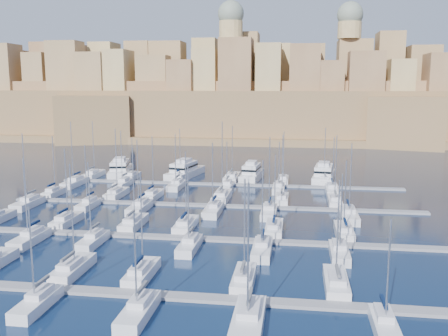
% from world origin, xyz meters
% --- Properties ---
extents(ground, '(600.00, 600.00, 0.00)m').
position_xyz_m(ground, '(0.00, 0.00, 0.00)').
color(ground, black).
rests_on(ground, ground).
extents(pontoon_near, '(84.00, 2.00, 0.40)m').
position_xyz_m(pontoon_near, '(0.00, -34.00, 0.20)').
color(pontoon_near, slate).
rests_on(pontoon_near, ground).
extents(pontoon_mid_near, '(84.00, 2.00, 0.40)m').
position_xyz_m(pontoon_mid_near, '(0.00, -12.00, 0.20)').
color(pontoon_mid_near, slate).
rests_on(pontoon_mid_near, ground).
extents(pontoon_mid_far, '(84.00, 2.00, 0.40)m').
position_xyz_m(pontoon_mid_far, '(0.00, 10.00, 0.20)').
color(pontoon_mid_far, slate).
rests_on(pontoon_mid_far, ground).
extents(pontoon_far, '(84.00, 2.00, 0.40)m').
position_xyz_m(pontoon_far, '(0.00, 32.00, 0.20)').
color(pontoon_far, slate).
rests_on(pontoon_far, ground).
extents(sailboat_2, '(2.72, 9.06, 14.67)m').
position_xyz_m(sailboat_2, '(-11.67, -28.58, 0.75)').
color(sailboat_2, silver).
rests_on(sailboat_2, ground).
extents(sailboat_3, '(2.62, 8.73, 13.78)m').
position_xyz_m(sailboat_3, '(-2.37, -28.74, 0.74)').
color(sailboat_3, silver).
rests_on(sailboat_3, ground).
extents(sailboat_4, '(2.55, 8.49, 13.42)m').
position_xyz_m(sailboat_4, '(10.67, -28.86, 0.73)').
color(sailboat_4, silver).
rests_on(sailboat_4, ground).
extents(sailboat_5, '(2.75, 9.15, 13.53)m').
position_xyz_m(sailboat_5, '(21.80, -28.54, 0.74)').
color(sailboat_5, silver).
rests_on(sailboat_5, ground).
extents(sailboat_8, '(2.41, 8.04, 11.86)m').
position_xyz_m(sailboat_8, '(-10.96, -38.92, 0.72)').
color(sailboat_8, silver).
rests_on(sailboat_8, ground).
extents(sailboat_9, '(2.59, 8.64, 11.76)m').
position_xyz_m(sailboat_9, '(0.62, -39.21, 0.72)').
color(sailboat_9, silver).
rests_on(sailboat_9, ground).
extents(sailboat_10, '(3.05, 10.18, 15.38)m').
position_xyz_m(sailboat_10, '(12.29, -39.96, 0.76)').
color(sailboat_10, silver).
rests_on(sailboat_10, ground).
extents(sailboat_11, '(2.25, 7.51, 11.97)m').
position_xyz_m(sailboat_11, '(25.75, -38.66, 0.71)').
color(sailboat_11, silver).
rests_on(sailboat_11, ground).
extents(sailboat_13, '(2.64, 8.80, 13.62)m').
position_xyz_m(sailboat_13, '(-23.04, -6.71, 0.74)').
color(sailboat_13, silver).
rests_on(sailboat_13, ground).
extents(sailboat_14, '(2.74, 9.15, 14.09)m').
position_xyz_m(sailboat_14, '(-10.87, -6.54, 0.74)').
color(sailboat_14, silver).
rests_on(sailboat_14, ground).
extents(sailboat_15, '(2.76, 9.19, 13.54)m').
position_xyz_m(sailboat_15, '(-1.68, -6.52, 0.74)').
color(sailboat_15, silver).
rests_on(sailboat_15, ground).
extents(sailboat_16, '(2.76, 9.20, 13.30)m').
position_xyz_m(sailboat_16, '(13.33, -6.51, 0.74)').
color(sailboat_16, silver).
rests_on(sailboat_16, ground).
extents(sailboat_17, '(2.75, 9.18, 12.60)m').
position_xyz_m(sailboat_17, '(24.67, -6.53, 0.73)').
color(sailboat_17, silver).
rests_on(sailboat_17, ground).
extents(sailboat_19, '(2.68, 8.95, 13.65)m').
position_xyz_m(sailboat_19, '(-23.93, -17.36, 0.74)').
color(sailboat_19, silver).
rests_on(sailboat_19, ground).
extents(sailboat_20, '(2.44, 8.14, 13.25)m').
position_xyz_m(sailboat_20, '(-13.88, -16.97, 0.73)').
color(sailboat_20, silver).
rests_on(sailboat_20, ground).
extents(sailboat_21, '(2.51, 8.37, 12.94)m').
position_xyz_m(sailboat_21, '(1.28, -17.08, 0.73)').
color(sailboat_21, silver).
rests_on(sailboat_21, ground).
extents(sailboat_22, '(2.67, 8.90, 14.19)m').
position_xyz_m(sailboat_22, '(12.11, -17.34, 0.74)').
color(sailboat_22, silver).
rests_on(sailboat_22, ground).
extents(sailboat_23, '(2.55, 8.51, 12.45)m').
position_xyz_m(sailboat_23, '(23.06, -17.14, 0.73)').
color(sailboat_23, silver).
rests_on(sailboat_23, ground).
extents(sailboat_24, '(2.37, 7.90, 13.58)m').
position_xyz_m(sailboat_24, '(-36.33, 14.85, 0.73)').
color(sailboat_24, silver).
rests_on(sailboat_24, ground).
extents(sailboat_25, '(2.79, 9.31, 15.23)m').
position_xyz_m(sailboat_25, '(-22.15, 15.54, 0.76)').
color(sailboat_25, silver).
rests_on(sailboat_25, ground).
extents(sailboat_26, '(2.63, 8.77, 13.80)m').
position_xyz_m(sailboat_26, '(-13.87, 15.27, 0.74)').
color(sailboat_26, silver).
rests_on(sailboat_26, ground).
extents(sailboat_27, '(3.12, 10.39, 16.97)m').
position_xyz_m(sailboat_27, '(1.14, 16.07, 0.78)').
color(sailboat_27, silver).
rests_on(sailboat_27, ground).
extents(sailboat_28, '(2.66, 8.88, 14.45)m').
position_xyz_m(sailboat_28, '(13.89, 15.33, 0.75)').
color(sailboat_28, silver).
rests_on(sailboat_28, ground).
extents(sailboat_29, '(2.63, 8.78, 14.59)m').
position_xyz_m(sailboat_29, '(24.73, 15.28, 0.75)').
color(sailboat_29, silver).
rests_on(sailboat_29, ground).
extents(sailboat_30, '(2.81, 9.35, 15.21)m').
position_xyz_m(sailboat_30, '(-36.62, 4.44, 0.76)').
color(sailboat_30, silver).
rests_on(sailboat_30, ground).
extents(sailboat_31, '(2.38, 7.93, 12.98)m').
position_xyz_m(sailboat_31, '(-24.14, 5.14, 0.73)').
color(sailboat_31, silver).
rests_on(sailboat_31, ground).
extents(sailboat_32, '(2.82, 9.40, 14.26)m').
position_xyz_m(sailboat_32, '(-13.28, 4.42, 0.75)').
color(sailboat_32, silver).
rests_on(sailboat_32, ground).
extents(sailboat_33, '(2.83, 9.45, 13.97)m').
position_xyz_m(sailboat_33, '(1.26, 4.39, 0.75)').
color(sailboat_33, silver).
rests_on(sailboat_33, ground).
extents(sailboat_34, '(2.78, 9.28, 15.20)m').
position_xyz_m(sailboat_34, '(11.87, 4.47, 0.76)').
color(sailboat_34, silver).
rests_on(sailboat_34, ground).
extents(sailboat_35, '(3.08, 10.26, 14.34)m').
position_xyz_m(sailboat_35, '(26.40, 3.99, 0.76)').
color(sailboat_35, silver).
rests_on(sailboat_35, ground).
extents(sailboat_36, '(2.84, 9.47, 15.17)m').
position_xyz_m(sailboat_36, '(-36.71, 37.62, 0.76)').
color(sailboat_36, silver).
rests_on(sailboat_36, ground).
extents(sailboat_37, '(2.35, 7.85, 11.10)m').
position_xyz_m(sailboat_37, '(-25.72, 36.82, 0.71)').
color(sailboat_37, silver).
rests_on(sailboat_37, ground).
extents(sailboat_38, '(2.71, 9.03, 13.54)m').
position_xyz_m(sailboat_38, '(-13.09, 37.40, 0.74)').
color(sailboat_38, silver).
rests_on(sailboat_38, ground).
extents(sailboat_39, '(3.27, 10.89, 14.22)m').
position_xyz_m(sailboat_39, '(0.40, 38.32, 0.77)').
color(sailboat_39, silver).
rests_on(sailboat_39, ground).
extents(sailboat_40, '(2.54, 8.46, 13.11)m').
position_xyz_m(sailboat_40, '(13.54, 37.12, 0.73)').
color(sailboat_40, silver).
rests_on(sailboat_40, ground).
extents(sailboat_41, '(2.91, 9.69, 14.14)m').
position_xyz_m(sailboat_41, '(23.68, 37.73, 0.75)').
color(sailboat_41, silver).
rests_on(sailboat_41, ground).
extents(sailboat_42, '(2.97, 9.90, 15.93)m').
position_xyz_m(sailboat_42, '(-36.77, 26.17, 0.77)').
color(sailboat_42, silver).
rests_on(sailboat_42, ground).
extents(sailboat_43, '(2.50, 8.35, 13.85)m').
position_xyz_m(sailboat_43, '(-24.69, 26.93, 0.74)').
color(sailboat_43, silver).
rests_on(sailboat_43, ground).
extents(sailboat_44, '(2.72, 9.08, 13.37)m').
position_xyz_m(sailboat_44, '(-11.34, 26.57, 0.74)').
color(sailboat_44, silver).
rests_on(sailboat_44, ground).
extents(sailboat_45, '(2.48, 8.28, 11.65)m').
position_xyz_m(sailboat_45, '(0.77, 26.97, 0.72)').
color(sailboat_45, silver).
rests_on(sailboat_45, ground).
extents(sailboat_46, '(2.69, 8.95, 11.87)m').
position_xyz_m(sailboat_46, '(12.83, 26.64, 0.72)').
color(sailboat_46, silver).
rests_on(sailboat_46, ground).
extents(sailboat_47, '(2.85, 9.50, 13.13)m').
position_xyz_m(sailboat_47, '(24.95, 26.37, 0.74)').
color(sailboat_47, silver).
rests_on(sailboat_47, ground).
extents(motor_yacht_a, '(8.56, 17.23, 5.25)m').
position_xyz_m(motor_yacht_a, '(-30.66, 41.45, 1.73)').
color(motor_yacht_a, silver).
rests_on(motor_yacht_a, ground).
extents(motor_yacht_b, '(7.93, 17.27, 5.25)m').
position_xyz_m(motor_yacht_b, '(-12.72, 41.50, 1.73)').
color(motor_yacht_b, silver).
rests_on(motor_yacht_b, ground).
extents(motor_yacht_c, '(5.55, 14.40, 5.25)m').
position_xyz_m(motor_yacht_c, '(5.35, 40.25, 1.73)').
color(motor_yacht_c, silver).
rests_on(motor_yacht_c, ground).
extents(motor_yacht_d, '(6.67, 16.59, 5.25)m').
position_xyz_m(motor_yacht_d, '(23.76, 41.25, 1.73)').
color(motor_yacht_d, silver).
rests_on(motor_yacht_d, ground).
extents(fortified_city, '(460.00, 108.95, 59.52)m').
position_xyz_m(fortified_city, '(-0.19, 155.26, 14.74)').
color(fortified_city, brown).
rests_on(fortified_city, ground).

